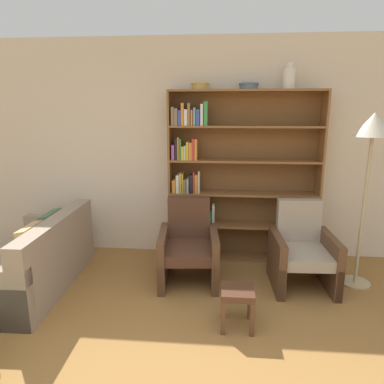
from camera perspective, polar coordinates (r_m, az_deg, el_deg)
wall_back at (r=4.42m, az=2.20°, el=6.97°), size 12.00×0.06×2.75m
bookshelf at (r=4.30m, az=6.05°, el=1.87°), size 1.85×0.30×2.11m
bowl_brass at (r=4.21m, az=1.38°, el=17.30°), size 0.23×0.23×0.08m
bowl_slate at (r=4.22m, az=9.44°, el=17.09°), size 0.24×0.24×0.08m
vase_tall at (r=4.28m, az=15.88°, el=17.84°), size 0.14×0.14×0.29m
couch at (r=4.12m, az=-24.86°, el=-10.58°), size 0.88×1.63×0.78m
armchair_leather at (r=3.87m, az=-0.57°, el=-9.20°), size 0.69×0.73×0.90m
armchair_cushioned at (r=3.95m, az=17.82°, el=-9.35°), size 0.66×0.70×0.90m
floor_lamp at (r=3.93m, az=27.82°, el=7.90°), size 0.37×0.37×1.86m
footstool at (r=3.15m, az=7.57°, el=-17.02°), size 0.29×0.29×0.36m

